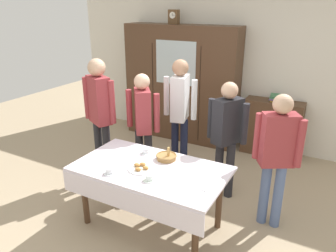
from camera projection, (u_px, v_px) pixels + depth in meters
The scene contains 19 objects.
ground_plane at pixel (160, 215), 3.96m from camera, with size 12.00×12.00×0.00m, color tan.
back_wall at pixel (235, 69), 5.66m from camera, with size 6.40×0.10×2.70m, color silver.
dining_table at pixel (149, 177), 3.54m from camera, with size 1.67×0.94×0.75m.
wall_cabinet at pixel (181, 84), 5.92m from camera, with size 2.12×0.46×2.08m.
mantel_clock at pixel (174, 17), 5.58m from camera, with size 0.18×0.11×0.24m.
bookshelf_low at pixel (272, 128), 5.42m from camera, with size 0.94×0.35×0.94m.
book_stack at pixel (275, 98), 5.23m from camera, with size 0.18×0.23×0.11m.
tea_cup_center at pixel (149, 178), 3.26m from camera, with size 0.13×0.13×0.06m.
tea_cup_back_edge at pixel (109, 171), 3.39m from camera, with size 0.13×0.13×0.06m.
tea_cup_front_edge at pixel (146, 151), 3.85m from camera, with size 0.13×0.13×0.06m.
bread_basket at pixel (166, 157), 3.70m from camera, with size 0.24×0.24×0.16m.
pastry_plate at pixel (141, 168), 3.49m from camera, with size 0.28×0.28×0.05m.
spoon_near_left at pixel (113, 154), 3.84m from camera, with size 0.12×0.02×0.01m.
spoon_near_right at pixel (202, 190), 3.10m from camera, with size 0.12×0.02×0.01m.
person_behind_table_right at pixel (227, 130), 4.06m from camera, with size 0.52×0.41×1.55m.
person_behind_table_left at pixel (143, 119), 4.41m from camera, with size 0.52×0.41×1.57m.
person_beside_shelf at pixel (180, 106), 4.65m from camera, with size 0.52×0.40×1.71m.
person_near_right_end at pixel (277, 150), 3.48m from camera, with size 0.52×0.35×1.57m.
person_by_cabinet at pixel (100, 108), 4.44m from camera, with size 0.52×0.34×1.76m.
Camera 1 is at (1.67, -2.87, 2.43)m, focal length 34.63 mm.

